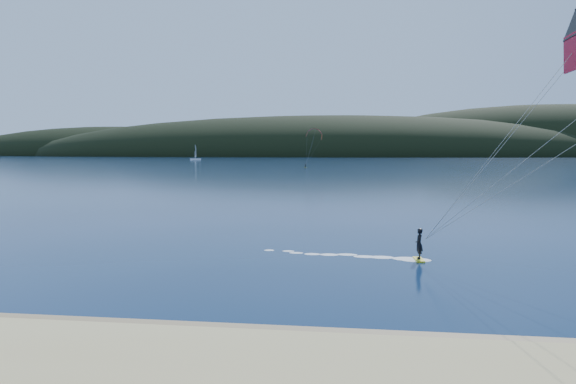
{
  "coord_description": "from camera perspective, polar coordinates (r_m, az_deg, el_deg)",
  "views": [
    {
      "loc": [
        4.6,
        -14.54,
        6.88
      ],
      "look_at": [
        1.25,
        10.0,
        5.0
      ],
      "focal_mm": 33.51,
      "sensor_mm": 36.0,
      "label": 1
    }
  ],
  "objects": [
    {
      "name": "wet_sand",
      "position": [
        20.75,
        -5.67,
        -14.9
      ],
      "size": [
        220.0,
        2.5,
        0.1
      ],
      "color": "#978058",
      "rests_on": "ground"
    },
    {
      "name": "headland",
      "position": [
        759.86,
        7.5,
        3.79
      ],
      "size": [
        1200.0,
        310.0,
        140.0
      ],
      "color": "black",
      "rests_on": "ground"
    },
    {
      "name": "kitesurfer_far",
      "position": [
        221.29,
        2.77,
        5.83
      ],
      "size": [
        8.16,
        6.71,
        15.12
      ],
      "color": "yellow",
      "rests_on": "ground"
    },
    {
      "name": "sailboat",
      "position": [
        427.93,
        -9.79,
        3.48
      ],
      "size": [
        8.81,
        5.53,
        12.26
      ],
      "color": "white",
      "rests_on": "ground"
    }
  ]
}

